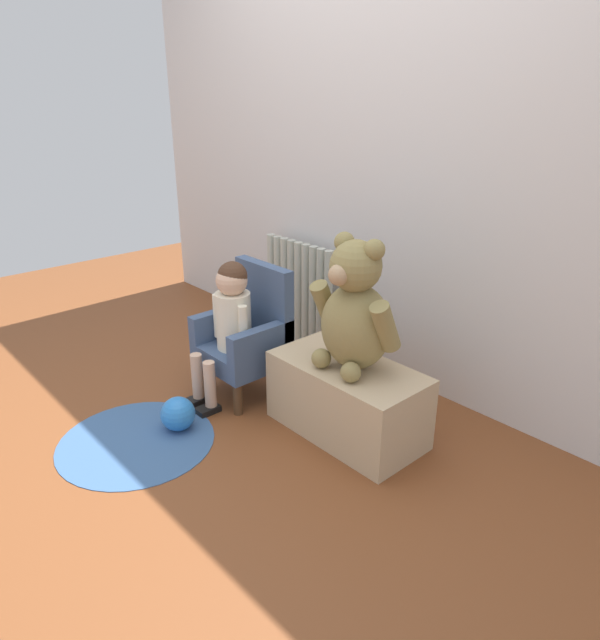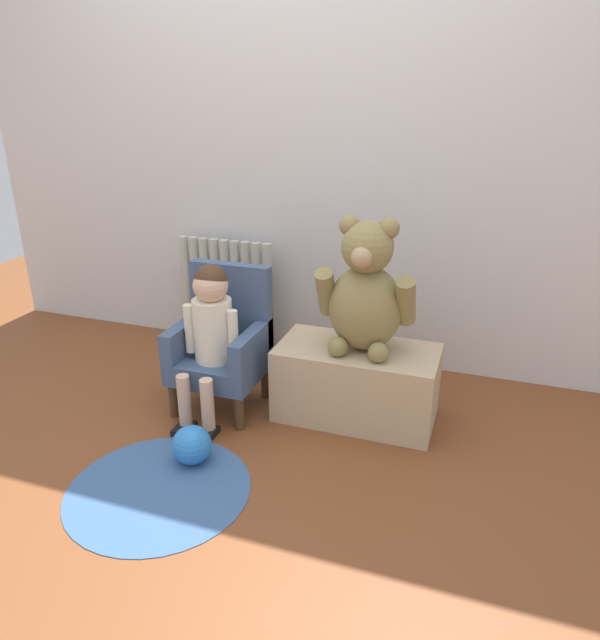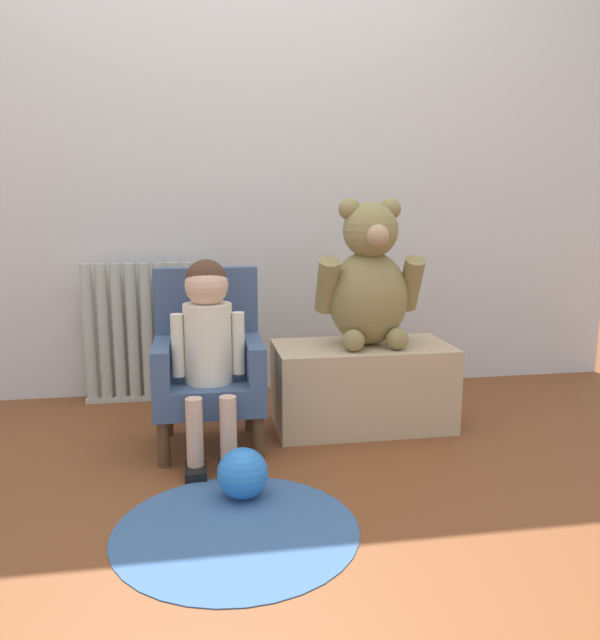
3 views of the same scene
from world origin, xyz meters
The scene contains 9 objects.
ground_plane centered at (0.00, 0.00, 0.00)m, with size 6.00×6.00×0.00m, color brown.
back_wall centered at (0.00, 1.27, 1.20)m, with size 3.80×0.05×2.40m, color silver.
radiator centered at (-0.41, 1.15, 0.31)m, with size 0.56×0.05×0.63m.
child_armchair centered at (-0.15, 0.58, 0.30)m, with size 0.38×0.36×0.65m.
child_figure centered at (-0.15, 0.48, 0.45)m, with size 0.25×0.35×0.69m.
low_bench centered at (0.45, 0.66, 0.17)m, with size 0.69×0.36×0.33m, color tan.
large_teddy_bear centered at (0.48, 0.67, 0.58)m, with size 0.42×0.29×0.57m.
floor_rug centered at (-0.10, -0.08, 0.00)m, with size 0.68×0.68×0.01m, color #385A88.
toy_ball centered at (-0.07, 0.11, 0.08)m, with size 0.16×0.16×0.16m, color blue.
Camera 1 is at (1.95, -0.96, 1.44)m, focal length 32.00 mm.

